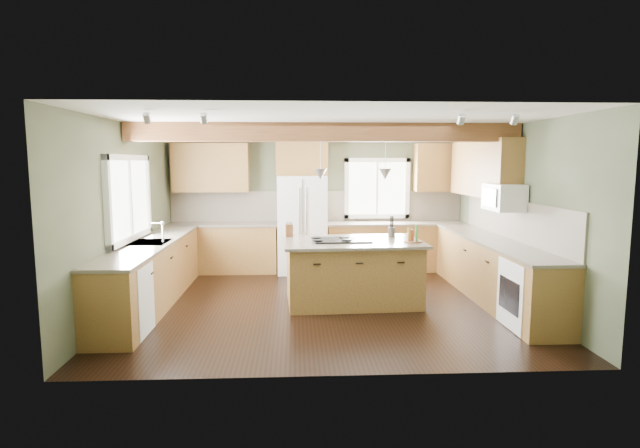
{
  "coord_description": "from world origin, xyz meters",
  "views": [
    {
      "loc": [
        -0.43,
        -7.09,
        2.05
      ],
      "look_at": [
        -0.06,
        0.3,
        1.13
      ],
      "focal_mm": 28.0,
      "sensor_mm": 36.0,
      "label": 1
    }
  ],
  "objects": [
    {
      "name": "sink",
      "position": [
        -2.5,
        0.05,
        0.91
      ],
      "size": [
        0.5,
        0.65,
        0.03
      ],
      "primitive_type": "cube",
      "color": "#262628",
      "rests_on": "counter_left"
    },
    {
      "name": "pendant_right",
      "position": [
        0.87,
        0.06,
        1.88
      ],
      "size": [
        0.18,
        0.18,
        0.16
      ],
      "primitive_type": "cone",
      "rotation": [
        3.14,
        0.0,
        0.0
      ],
      "color": "#B2B2B7",
      "rests_on": "ceiling"
    },
    {
      "name": "wall_right",
      "position": [
        2.8,
        0.0,
        1.3
      ],
      "size": [
        0.0,
        5.0,
        5.0
      ],
      "primitive_type": "plane",
      "rotation": [
        1.57,
        0.0,
        -1.57
      ],
      "color": "#424833",
      "rests_on": "ground"
    },
    {
      "name": "counter_left",
      "position": [
        -2.5,
        0.05,
        0.9
      ],
      "size": [
        0.64,
        3.74,
        0.04
      ],
      "primitive_type": "cube",
      "color": "#494035",
      "rests_on": "base_cab_left"
    },
    {
      "name": "oven",
      "position": [
        2.49,
        -1.25,
        0.43
      ],
      "size": [
        0.6,
        0.72,
        0.84
      ],
      "primitive_type": "cube",
      "color": "white",
      "rests_on": "floor"
    },
    {
      "name": "utensil_crock",
      "position": [
        1.04,
        0.35,
        0.99
      ],
      "size": [
        0.13,
        0.13,
        0.15
      ],
      "primitive_type": "cylinder",
      "rotation": [
        0.0,
        0.0,
        0.14
      ],
      "color": "#413934",
      "rests_on": "island_top"
    },
    {
      "name": "ceiling_beam",
      "position": [
        0.0,
        0.04,
        2.47
      ],
      "size": [
        5.55,
        0.26,
        0.26
      ],
      "primitive_type": "cube",
      "color": "#5A2F19",
      "rests_on": "ceiling"
    },
    {
      "name": "ceiling",
      "position": [
        0.0,
        0.0,
        2.6
      ],
      "size": [
        5.6,
        5.6,
        0.0
      ],
      "primitive_type": "plane",
      "rotation": [
        3.14,
        0.0,
        0.0
      ],
      "color": "silver",
      "rests_on": "wall_back"
    },
    {
      "name": "window_left",
      "position": [
        -2.78,
        0.05,
        1.55
      ],
      "size": [
        0.04,
        1.6,
        1.05
      ],
      "primitive_type": "cube",
      "color": "white",
      "rests_on": "wall_left"
    },
    {
      "name": "microwave",
      "position": [
        2.58,
        -0.05,
        1.55
      ],
      "size": [
        0.4,
        0.7,
        0.38
      ],
      "primitive_type": "cube",
      "color": "white",
      "rests_on": "wall_right"
    },
    {
      "name": "upper_cab_back_left",
      "position": [
        -1.99,
        2.33,
        1.95
      ],
      "size": [
        1.4,
        0.35,
        0.9
      ],
      "primitive_type": "cube",
      "color": "brown",
      "rests_on": "wall_back"
    },
    {
      "name": "upper_cab_back_corner",
      "position": [
        2.3,
        2.33,
        1.95
      ],
      "size": [
        0.9,
        0.35,
        0.9
      ],
      "primitive_type": "cube",
      "color": "brown",
      "rests_on": "wall_back"
    },
    {
      "name": "wall_back",
      "position": [
        0.0,
        2.5,
        1.3
      ],
      "size": [
        5.6,
        0.0,
        5.6
      ],
      "primitive_type": "plane",
      "rotation": [
        1.57,
        0.0,
        0.0
      ],
      "color": "#424833",
      "rests_on": "ground"
    },
    {
      "name": "floor",
      "position": [
        0.0,
        0.0,
        0.0
      ],
      "size": [
        5.6,
        5.6,
        0.0
      ],
      "primitive_type": "plane",
      "color": "black",
      "rests_on": "ground"
    },
    {
      "name": "backsplash_right",
      "position": [
        2.78,
        0.05,
        1.21
      ],
      "size": [
        0.03,
        3.7,
        0.58
      ],
      "primitive_type": "cube",
      "color": "brown",
      "rests_on": "wall_right"
    },
    {
      "name": "dishwasher",
      "position": [
        -2.49,
        -1.25,
        0.43
      ],
      "size": [
        0.6,
        0.6,
        0.84
      ],
      "primitive_type": "cube",
      "color": "white",
      "rests_on": "floor"
    },
    {
      "name": "island",
      "position": [
        0.4,
        0.04,
        0.44
      ],
      "size": [
        1.93,
        1.24,
        0.88
      ],
      "primitive_type": "cube",
      "rotation": [
        0.0,
        0.0,
        0.05
      ],
      "color": "brown",
      "rests_on": "floor"
    },
    {
      "name": "knife_block",
      "position": [
        -0.52,
        0.47,
        1.01
      ],
      "size": [
        0.12,
        0.1,
        0.18
      ],
      "primitive_type": "cube",
      "rotation": [
        0.0,
        0.0,
        0.14
      ],
      "color": "brown",
      "rests_on": "island_top"
    },
    {
      "name": "bottle_tray",
      "position": [
        1.25,
        -0.15,
        1.04
      ],
      "size": [
        0.3,
        0.3,
        0.23
      ],
      "primitive_type": null,
      "rotation": [
        0.0,
        0.0,
        0.22
      ],
      "color": "brown",
      "rests_on": "island_top"
    },
    {
      "name": "counter_right",
      "position": [
        2.5,
        0.05,
        0.9
      ],
      "size": [
        0.64,
        3.74,
        0.04
      ],
      "primitive_type": "cube",
      "color": "#494035",
      "rests_on": "base_cab_right"
    },
    {
      "name": "base_cab_left",
      "position": [
        -2.5,
        0.05,
        0.44
      ],
      "size": [
        0.6,
        3.7,
        0.88
      ],
      "primitive_type": "cube",
      "color": "brown",
      "rests_on": "floor"
    },
    {
      "name": "base_cab_back_left",
      "position": [
        -1.79,
        2.2,
        0.44
      ],
      "size": [
        2.02,
        0.6,
        0.88
      ],
      "primitive_type": "cube",
      "color": "brown",
      "rests_on": "floor"
    },
    {
      "name": "faucet",
      "position": [
        -2.32,
        0.05,
        1.05
      ],
      "size": [
        0.02,
        0.02,
        0.28
      ],
      "primitive_type": "cylinder",
      "color": "#B2B2B7",
      "rests_on": "sink"
    },
    {
      "name": "upper_cab_over_fridge",
      "position": [
        -0.3,
        2.33,
        2.15
      ],
      "size": [
        0.96,
        0.35,
        0.7
      ],
      "primitive_type": "cube",
      "color": "brown",
      "rests_on": "wall_back"
    },
    {
      "name": "upper_cab_right",
      "position": [
        2.62,
        0.9,
        1.95
      ],
      "size": [
        0.35,
        2.2,
        0.9
      ],
      "primitive_type": "cube",
      "color": "brown",
      "rests_on": "wall_right"
    },
    {
      "name": "backsplash_back",
      "position": [
        0.0,
        2.48,
        1.21
      ],
      "size": [
        5.58,
        0.03,
        0.58
      ],
      "primitive_type": "cube",
      "color": "brown",
      "rests_on": "wall_back"
    },
    {
      "name": "wall_left",
      "position": [
        -2.8,
        0.0,
        1.3
      ],
      "size": [
        0.0,
        5.0,
        5.0
      ],
      "primitive_type": "plane",
      "rotation": [
        1.57,
        0.0,
        1.57
      ],
      "color": "#424833",
      "rests_on": "ground"
    },
    {
      "name": "counter_back_right",
      "position": [
        1.49,
        2.2,
        0.9
      ],
      "size": [
        2.66,
        0.64,
        0.04
      ],
      "primitive_type": "cube",
      "color": "#494035",
      "rests_on": "base_cab_back_right"
    },
    {
      "name": "window_back",
      "position": [
        1.15,
        2.48,
        1.55
      ],
      "size": [
        1.1,
        0.04,
        1.0
      ],
      "primitive_type": "cube",
      "color": "white",
      "rests_on": "wall_back"
    },
    {
      "name": "soffit_trim",
      "position": [
        0.0,
        2.4,
        2.54
      ],
      "size": [
        5.55,
        0.2,
        0.1
      ],
      "primitive_type": "cube",
      "color": "#5A2F19",
      "rests_on": "ceiling"
    },
    {
      "name": "cooktop",
      "position": [
        0.24,
        0.03,
        0.93
      ],
      "size": [
        0.84,
        0.58,
        0.02
      ],
      "primitive_type": "cube",
      "rotation": [
        0.0,
        0.0,
        0.05
      ],
      "color": "black",
      "rests_on": "island_top"
    },
    {
      "name": "island_top",
      "position": [
        0.4,
        0.04,
        0.9
      ],
      "size": [
        2.06,
        1.37,
        0.04
      ],
      "primitive_type": "cube",
      "rotation": [
        0.0,
        0.0,
        0.05
      ],
      "color": "#494035",
      "rests_on": "island"
    },
    {
      "name": "base_cab_right",
      "position": [
        2.5,
        0.05,
        0.44
      ],
      "size": [
        0.6,
        3.7,
        0.88
      ],
      "primitive_type": "cube",
      "color": "brown",
      "rests_on": "floor"
    },
    {
      "name": "pendant_left",
      "position": [
        -0.07,
        0.02,
        1.88
      ],
      "size": [
        0.18,
        0.18,
        0.16
      ],
      "primitive_type": "cone",
      "rotation": [
        3.14,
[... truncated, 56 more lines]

